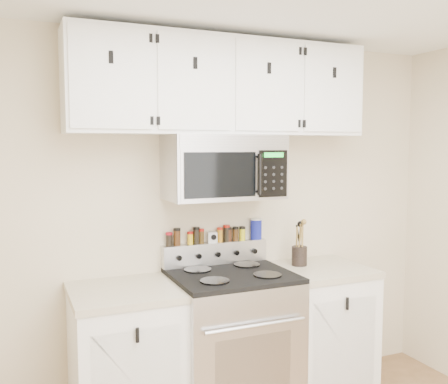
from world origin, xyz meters
The scene contains 19 objects.
back_wall centered at (0.00, 1.75, 1.25)m, with size 3.50×0.01×2.50m, color #C0B490.
range centered at (0.00, 1.43, 0.49)m, with size 0.76×0.65×1.10m.
base_cabinet_left centered at (-0.69, 1.45, 0.46)m, with size 0.64×0.62×0.92m.
base_cabinet_right centered at (0.69, 1.45, 0.46)m, with size 0.64×0.62×0.92m.
microwave centered at (0.00, 1.55, 1.63)m, with size 0.76×0.44×0.42m.
upper_cabinets centered at (0.00, 1.58, 2.15)m, with size 2.00×0.35×0.62m.
utensil_crock centered at (0.58, 1.54, 1.00)m, with size 0.11×0.11×0.32m.
kitchen_timer centered at (-0.02, 1.71, 1.14)m, with size 0.06×0.05×0.07m, color silver.
salt_canister centered at (0.32, 1.71, 1.17)m, with size 0.08×0.08×0.15m.
spice_jar_0 centered at (-0.33, 1.71, 1.15)m, with size 0.05×0.05×0.09m.
spice_jar_1 centered at (-0.28, 1.71, 1.16)m, with size 0.05×0.05×0.12m.
spice_jar_2 centered at (-0.18, 1.71, 1.14)m, with size 0.04×0.04×0.09m.
spice_jar_3 centered at (-0.14, 1.71, 1.16)m, with size 0.04×0.04×0.12m.
spice_jar_4 centered at (-0.10, 1.71, 1.15)m, with size 0.04×0.04×0.10m.
spice_jar_5 centered at (0.04, 1.71, 1.15)m, with size 0.04×0.04×0.10m.
spice_jar_6 centered at (0.09, 1.71, 1.16)m, with size 0.05×0.05×0.12m.
spice_jar_7 centered at (0.10, 1.71, 1.15)m, with size 0.05×0.05×0.10m.
spice_jar_8 centered at (0.15, 1.71, 1.15)m, with size 0.04×0.04×0.10m.
spice_jar_9 centered at (0.21, 1.71, 1.15)m, with size 0.04×0.04×0.10m.
Camera 1 is at (-1.28, -1.45, 1.77)m, focal length 40.00 mm.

